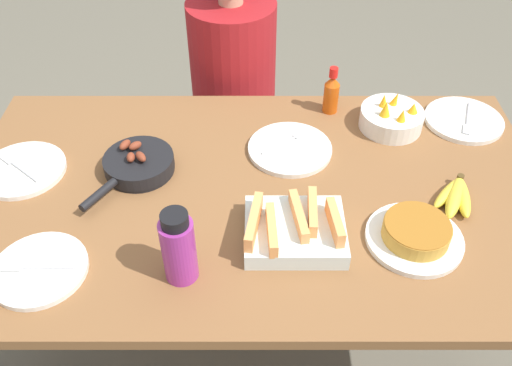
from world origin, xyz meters
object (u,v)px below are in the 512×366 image
at_px(banana_bunch, 458,196).
at_px(hot_sauce_bottle, 334,93).
at_px(empty_plate_far_left, 41,269).
at_px(empty_plate_far_right, 466,121).
at_px(water_bottle, 180,247).
at_px(melon_tray, 296,229).
at_px(empty_plate_near_front, 292,149).
at_px(skillet, 140,164).
at_px(frittata_plate_center, 417,235).
at_px(empty_plate_mid_edge, 25,169).
at_px(person_figure, 237,114).
at_px(fruit_bowl_mango, 394,118).

bearing_deg(banana_bunch, hot_sauce_bottle, 125.22).
xyz_separation_m(empty_plate_far_left, empty_plate_far_right, (1.24, 0.63, -0.00)).
bearing_deg(empty_plate_far_left, hot_sauce_bottle, 41.18).
relative_size(banana_bunch, water_bottle, 0.86).
bearing_deg(water_bottle, banana_bunch, 19.22).
xyz_separation_m(melon_tray, empty_plate_near_front, (0.01, 0.36, -0.03)).
xyz_separation_m(melon_tray, skillet, (-0.45, 0.27, -0.01)).
bearing_deg(empty_plate_near_front, banana_bunch, -25.90).
bearing_deg(skillet, frittata_plate_center, 101.99).
bearing_deg(empty_plate_near_front, empty_plate_mid_edge, -172.98).
relative_size(empty_plate_mid_edge, hot_sauce_bottle, 1.52).
distance_m(banana_bunch, water_bottle, 0.80).
relative_size(empty_plate_far_left, person_figure, 0.19).
height_order(empty_plate_near_front, hot_sauce_bottle, hot_sauce_bottle).
xyz_separation_m(fruit_bowl_mango, hot_sauce_bottle, (-0.19, 0.09, 0.04)).
distance_m(frittata_plate_center, person_figure, 1.07).
xyz_separation_m(banana_bunch, water_bottle, (-0.75, -0.26, 0.08)).
relative_size(skillet, empty_plate_far_left, 1.29).
xyz_separation_m(banana_bunch, hot_sauce_bottle, (-0.31, 0.44, 0.05)).
distance_m(banana_bunch, hot_sauce_bottle, 0.54).
xyz_separation_m(empty_plate_far_right, fruit_bowl_mango, (-0.25, -0.03, 0.03)).
relative_size(banana_bunch, empty_plate_mid_edge, 0.71).
height_order(melon_tray, hot_sauce_bottle, hot_sauce_bottle).
relative_size(banana_bunch, empty_plate_near_front, 0.69).
height_order(empty_plate_near_front, water_bottle, water_bottle).
height_order(skillet, person_figure, person_figure).
height_order(banana_bunch, person_figure, person_figure).
xyz_separation_m(melon_tray, person_figure, (-0.19, 0.90, -0.27)).
relative_size(skillet, empty_plate_mid_edge, 1.21).
bearing_deg(hot_sauce_bottle, person_figure, 137.55).
xyz_separation_m(banana_bunch, person_figure, (-0.65, 0.75, -0.26)).
relative_size(fruit_bowl_mango, person_figure, 0.16).
xyz_separation_m(frittata_plate_center, water_bottle, (-0.60, -0.11, 0.07)).
xyz_separation_m(frittata_plate_center, empty_plate_near_front, (-0.31, 0.37, -0.02)).
bearing_deg(hot_sauce_bottle, water_bottle, -121.91).
bearing_deg(person_figure, water_bottle, -95.27).
relative_size(melon_tray, frittata_plate_center, 1.04).
relative_size(banana_bunch, hot_sauce_bottle, 1.08).
xyz_separation_m(melon_tray, empty_plate_far_left, (-0.64, -0.11, -0.03)).
distance_m(melon_tray, empty_plate_near_front, 0.36).
height_order(skillet, empty_plate_mid_edge, skillet).
height_order(empty_plate_far_left, water_bottle, water_bottle).
bearing_deg(fruit_bowl_mango, banana_bunch, -70.92).
height_order(empty_plate_far_right, hot_sauce_bottle, hot_sauce_bottle).
bearing_deg(empty_plate_near_front, fruit_bowl_mango, 20.40).
distance_m(empty_plate_near_front, fruit_bowl_mango, 0.36).
bearing_deg(melon_tray, banana_bunch, 16.95).
xyz_separation_m(skillet, empty_plate_mid_edge, (-0.35, -0.00, -0.02)).
distance_m(frittata_plate_center, empty_plate_near_front, 0.49).
relative_size(frittata_plate_center, fruit_bowl_mango, 1.25).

